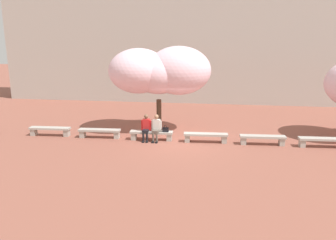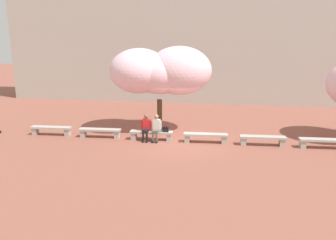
{
  "view_description": "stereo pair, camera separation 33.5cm",
  "coord_description": "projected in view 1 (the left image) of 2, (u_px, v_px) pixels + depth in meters",
  "views": [
    {
      "loc": [
        1.7,
        -15.24,
        4.77
      ],
      "look_at": [
        -0.53,
        0.2,
        1.0
      ],
      "focal_mm": 35.0,
      "sensor_mm": 36.0,
      "label": 1
    },
    {
      "loc": [
        2.03,
        -15.19,
        4.77
      ],
      "look_at": [
        -0.53,
        0.2,
        1.0
      ],
      "focal_mm": 35.0,
      "sensor_mm": 36.0,
      "label": 2
    }
  ],
  "objects": [
    {
      "name": "stone_bench_near_west",
      "position": [
        100.0,
        132.0,
        16.5
      ],
      "size": [
        2.13,
        0.53,
        0.45
      ],
      "color": "#ADA89E",
      "rests_on": "ground"
    },
    {
      "name": "handbag",
      "position": [
        166.0,
        129.0,
        15.95
      ],
      "size": [
        0.3,
        0.15,
        0.34
      ],
      "color": "black",
      "rests_on": "stone_bench_center"
    },
    {
      "name": "person_seated_right",
      "position": [
        156.0,
        127.0,
        15.95
      ],
      "size": [
        0.51,
        0.69,
        1.29
      ],
      "color": "black",
      "rests_on": "ground"
    },
    {
      "name": "building_facade",
      "position": [
        196.0,
        38.0,
        26.48
      ],
      "size": [
        30.88,
        4.0,
        9.95
      ],
      "primitive_type": "cube",
      "color": "#B7B2A8",
      "rests_on": "ground"
    },
    {
      "name": "cherry_tree_main",
      "position": [
        159.0,
        72.0,
        17.1
      ],
      "size": [
        5.32,
        3.44,
        4.53
      ],
      "color": "#473323",
      "rests_on": "ground"
    },
    {
      "name": "stone_bench_center",
      "position": [
        151.0,
        134.0,
        16.13
      ],
      "size": [
        2.13,
        0.53,
        0.45
      ],
      "color": "#ADA89E",
      "rests_on": "ground"
    },
    {
      "name": "stone_bench_far_east",
      "position": [
        322.0,
        141.0,
        15.02
      ],
      "size": [
        2.13,
        0.53,
        0.45
      ],
      "color": "#ADA89E",
      "rests_on": "ground"
    },
    {
      "name": "stone_bench_near_east",
      "position": [
        206.0,
        136.0,
        15.76
      ],
      "size": [
        2.13,
        0.53,
        0.45
      ],
      "color": "#ADA89E",
      "rests_on": "ground"
    },
    {
      "name": "stone_bench_east_end",
      "position": [
        263.0,
        138.0,
        15.39
      ],
      "size": [
        2.13,
        0.53,
        0.45
      ],
      "color": "#ADA89E",
      "rests_on": "ground"
    },
    {
      "name": "ground_plane",
      "position": [
        178.0,
        141.0,
        16.02
      ],
      "size": [
        100.0,
        100.0,
        0.0
      ],
      "primitive_type": "plane",
      "color": "#8E5142"
    },
    {
      "name": "person_seated_left",
      "position": [
        146.0,
        126.0,
        16.02
      ],
      "size": [
        0.51,
        0.7,
        1.29
      ],
      "color": "black",
      "rests_on": "ground"
    },
    {
      "name": "stone_bench_west_end",
      "position": [
        50.0,
        130.0,
        16.87
      ],
      "size": [
        2.13,
        0.53,
        0.45
      ],
      "color": "#ADA89E",
      "rests_on": "ground"
    }
  ]
}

